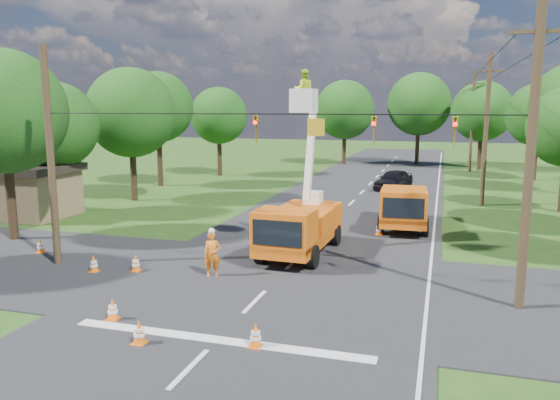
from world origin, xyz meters
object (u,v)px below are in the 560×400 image
(traffic_cone_6, at_px, (41,246))
(tree_far_a, at_px, (345,110))
(traffic_cone_4, at_px, (136,263))
(tree_far_b, at_px, (419,104))
(traffic_cone_0, at_px, (139,332))
(tree_left_f, at_px, (219,116))
(traffic_cone_2, at_px, (314,239))
(tree_left_b, at_px, (4,112))
(traffic_cone_1, at_px, (256,336))
(shed, at_px, (27,190))
(ground_worker, at_px, (212,254))
(tree_left_c, at_px, (55,126))
(traffic_cone_8, at_px, (113,309))
(tree_far_c, at_px, (482,111))
(tree_left_d, at_px, (131,113))
(second_truck, at_px, (404,206))
(pole_right_far, at_px, (472,121))
(traffic_cone_5, at_px, (94,264))
(traffic_cone_3, at_px, (379,229))
(tree_left_e, at_px, (158,107))
(tree_right_e, at_px, (538,115))
(pole_right_mid, at_px, (486,129))
(traffic_cone_7, at_px, (422,212))
(pole_left, at_px, (51,158))
(distant_car, at_px, (394,180))
(bucket_truck, at_px, (300,217))
(pole_right_near, at_px, (530,154))

(traffic_cone_6, distance_m, tree_far_a, 42.71)
(traffic_cone_4, distance_m, tree_far_b, 46.33)
(traffic_cone_0, height_order, tree_left_f, tree_left_f)
(traffic_cone_2, xyz_separation_m, tree_left_b, (-14.71, -2.97, 5.95))
(traffic_cone_1, height_order, shed, shed)
(ground_worker, distance_m, tree_left_c, 17.08)
(traffic_cone_8, distance_m, tree_far_c, 48.88)
(traffic_cone_6, bearing_deg, tree_left_f, 96.82)
(ground_worker, distance_m, tree_left_d, 19.99)
(second_truck, xyz_separation_m, pole_right_far, (4.55, 28.78, 3.87))
(tree_far_b, bearing_deg, tree_left_c, -118.44)
(traffic_cone_6, bearing_deg, traffic_cone_5, -23.63)
(traffic_cone_3, height_order, traffic_cone_6, same)
(traffic_cone_1, height_order, traffic_cone_6, same)
(ground_worker, xyz_separation_m, shed, (-15.47, 7.73, 0.72))
(second_truck, xyz_separation_m, traffic_cone_1, (-2.77, -16.50, -0.88))
(tree_left_e, distance_m, tree_right_e, 33.25)
(pole_right_mid, distance_m, tree_left_d, 24.05)
(traffic_cone_7, xyz_separation_m, pole_left, (-14.33, -14.21, 4.14))
(traffic_cone_7, relative_size, tree_far_c, 0.08)
(tree_far_a, bearing_deg, traffic_cone_5, -93.03)
(tree_left_f, height_order, tree_far_b, tree_far_b)
(traffic_cone_8, xyz_separation_m, pole_right_mid, (12.21, 24.71, 4.75))
(traffic_cone_0, xyz_separation_m, pole_right_mid, (10.50, 26.01, 4.75))
(tree_left_f, bearing_deg, traffic_cone_5, -76.25)
(distant_car, relative_size, traffic_cone_1, 6.56)
(pole_left, bearing_deg, traffic_cone_1, -26.31)
(distant_car, relative_size, traffic_cone_0, 6.56)
(traffic_cone_6, distance_m, tree_right_e, 42.51)
(traffic_cone_3, bearing_deg, second_truck, 63.79)
(traffic_cone_7, height_order, shed, shed)
(bucket_truck, distance_m, traffic_cone_5, 8.85)
(pole_right_mid, bearing_deg, bucket_truck, -118.72)
(ground_worker, xyz_separation_m, traffic_cone_6, (-8.82, 0.90, -0.54))
(tree_left_d, bearing_deg, tree_far_a, 70.35)
(pole_right_mid, height_order, tree_left_d, pole_right_mid)
(distant_car, bearing_deg, traffic_cone_8, -84.26)
(tree_far_b, bearing_deg, traffic_cone_0, -95.60)
(traffic_cone_2, distance_m, tree_left_e, 24.16)
(ground_worker, bearing_deg, tree_far_c, 47.65)
(traffic_cone_2, distance_m, traffic_cone_8, 11.38)
(traffic_cone_1, bearing_deg, bucket_truck, 97.54)
(traffic_cone_8, distance_m, pole_right_mid, 27.97)
(tree_left_d, height_order, tree_far_a, tree_far_a)
(distant_car, relative_size, tree_far_c, 0.51)
(traffic_cone_2, xyz_separation_m, traffic_cone_8, (-3.92, -10.69, 0.00))
(tree_left_b, xyz_separation_m, tree_left_f, (-0.30, 27.00, -0.62))
(traffic_cone_6, height_order, traffic_cone_7, same)
(distant_car, bearing_deg, traffic_cone_3, -70.59)
(pole_right_near, xyz_separation_m, tree_left_c, (-25.00, 9.00, 0.33))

